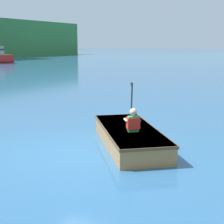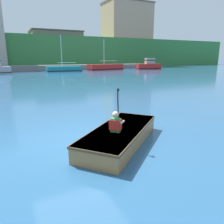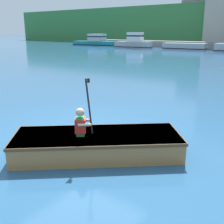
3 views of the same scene
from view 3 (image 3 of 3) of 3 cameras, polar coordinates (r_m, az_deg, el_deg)
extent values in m
plane|color=#28567F|center=(6.98, -6.09, -4.36)|extent=(300.00, 300.00, 0.00)
cube|color=gray|center=(56.45, 18.76, 17.68)|extent=(6.42, 8.90, 9.31)
cube|color=#197A84|center=(49.00, -3.43, 13.77)|extent=(7.82, 3.55, 0.71)
cube|color=black|center=(49.01, -3.42, 13.50)|extent=(7.87, 3.59, 0.10)
cube|color=#B2B2B7|center=(48.77, -3.06, 14.88)|extent=(2.89, 2.33, 1.19)
cube|color=#19232D|center=(48.77, -3.06, 15.05)|extent=(2.91, 2.36, 0.20)
cube|color=#9EA3A8|center=(41.82, 4.34, 13.47)|extent=(5.54, 2.19, 0.90)
cube|color=black|center=(41.83, 4.33, 13.06)|extent=(5.59, 2.24, 0.10)
cube|color=silver|center=(41.67, 4.72, 14.95)|extent=(2.27, 1.49, 1.28)
cube|color=#19232D|center=(41.66, 4.73, 15.17)|extent=(2.29, 1.51, 0.20)
cube|color=#9EA3A8|center=(39.48, 14.50, 12.79)|extent=(5.73, 2.38, 0.82)
cube|color=black|center=(39.50, 14.47, 12.41)|extent=(5.78, 2.42, 0.10)
cube|color=#A3703D|center=(5.74, -3.00, -6.60)|extent=(3.27, 3.06, 0.44)
cube|color=brown|center=(5.67, -3.03, -4.83)|extent=(3.32, 3.12, 0.06)
cube|color=brown|center=(5.67, -3.03, -4.92)|extent=(2.78, 2.60, 0.02)
cone|color=#A3703D|center=(5.97, 12.41, -5.82)|extent=(0.59, 0.59, 0.40)
cube|color=#A3703D|center=(5.68, -5.53, -5.07)|extent=(0.87, 0.96, 0.03)
cube|color=#267F3F|center=(5.60, -6.44, -2.87)|extent=(0.28, 0.29, 0.36)
cube|color=red|center=(5.59, -6.44, -2.67)|extent=(0.35, 0.36, 0.27)
sphere|color=beige|center=(5.51, -6.53, -0.05)|extent=(0.17, 0.17, 0.17)
cylinder|color=beige|center=(5.43, -5.56, -2.64)|extent=(0.23, 0.21, 0.06)
cylinder|color=beige|center=(5.72, -5.51, -1.67)|extent=(0.23, 0.21, 0.06)
cylinder|color=#232328|center=(5.48, -4.68, 1.08)|extent=(0.13, 0.12, 1.11)
cylinder|color=black|center=(5.37, -4.81, 6.41)|extent=(0.05, 0.05, 0.08)
camera|label=1|loc=(10.65, -52.56, 10.14)|focal=55.00mm
camera|label=2|loc=(6.22, -63.51, 6.61)|focal=35.00mm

